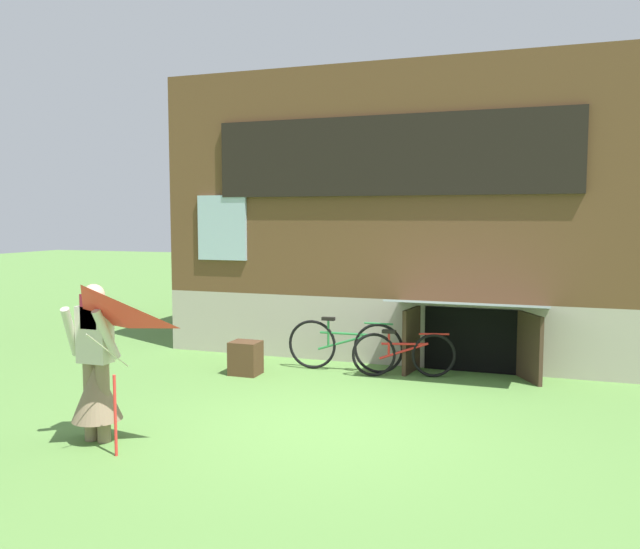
{
  "coord_description": "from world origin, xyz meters",
  "views": [
    {
      "loc": [
        2.28,
        -6.91,
        2.36
      ],
      "look_at": [
        -0.32,
        0.64,
        1.64
      ],
      "focal_mm": 36.26,
      "sensor_mm": 36.0,
      "label": 1
    }
  ],
  "objects_px": {
    "bicycle_red": "(403,354)",
    "wooden_crate": "(246,358)",
    "person": "(96,375)",
    "kite": "(82,329)",
    "bicycle_green": "(345,345)"
  },
  "relations": [
    {
      "from": "person",
      "to": "bicycle_red",
      "type": "distance_m",
      "value": 4.51
    },
    {
      "from": "bicycle_red",
      "to": "bicycle_green",
      "type": "distance_m",
      "value": 0.93
    },
    {
      "from": "kite",
      "to": "bicycle_green",
      "type": "bearing_deg",
      "value": 74.02
    },
    {
      "from": "bicycle_red",
      "to": "person",
      "type": "bearing_deg",
      "value": -139.87
    },
    {
      "from": "kite",
      "to": "bicycle_red",
      "type": "xyz_separation_m",
      "value": [
        2.18,
        4.31,
        -0.97
      ]
    },
    {
      "from": "kite",
      "to": "bicycle_green",
      "type": "relative_size",
      "value": 0.88
    },
    {
      "from": "person",
      "to": "kite",
      "type": "height_order",
      "value": "person"
    },
    {
      "from": "person",
      "to": "bicycle_green",
      "type": "relative_size",
      "value": 0.92
    },
    {
      "from": "bicycle_green",
      "to": "person",
      "type": "bearing_deg",
      "value": -114.51
    },
    {
      "from": "bicycle_red",
      "to": "wooden_crate",
      "type": "height_order",
      "value": "bicycle_red"
    },
    {
      "from": "kite",
      "to": "bicycle_red",
      "type": "relative_size",
      "value": 1.07
    },
    {
      "from": "person",
      "to": "kite",
      "type": "distance_m",
      "value": 0.89
    },
    {
      "from": "bicycle_red",
      "to": "wooden_crate",
      "type": "relative_size",
      "value": 2.97
    },
    {
      "from": "wooden_crate",
      "to": "person",
      "type": "bearing_deg",
      "value": -94.2
    },
    {
      "from": "person",
      "to": "wooden_crate",
      "type": "height_order",
      "value": "person"
    }
  ]
}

